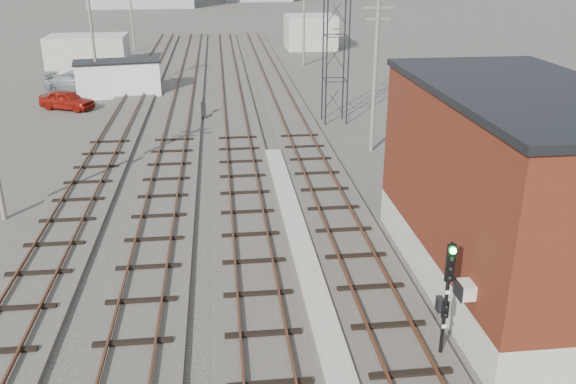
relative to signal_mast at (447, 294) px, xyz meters
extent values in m
plane|color=#282621|center=(-3.70, 52.11, -2.22)|extent=(320.00, 320.00, 0.00)
cube|color=#332D28|center=(-1.20, 31.11, -2.12)|extent=(3.20, 90.00, 0.20)
cube|color=#4C2816|center=(-1.92, 31.11, -1.89)|extent=(0.07, 90.00, 0.12)
cube|color=#4C2816|center=(-0.48, 31.11, -1.89)|extent=(0.07, 90.00, 0.12)
cube|color=#332D28|center=(-5.20, 31.11, -2.12)|extent=(3.20, 90.00, 0.20)
cube|color=#4C2816|center=(-5.92, 31.11, -1.89)|extent=(0.07, 90.00, 0.12)
cube|color=#4C2816|center=(-4.48, 31.11, -1.89)|extent=(0.07, 90.00, 0.12)
cube|color=#332D28|center=(-9.20, 31.11, -2.12)|extent=(3.20, 90.00, 0.20)
cube|color=#4C2816|center=(-9.92, 31.11, -1.89)|extent=(0.07, 90.00, 0.12)
cube|color=#4C2816|center=(-8.48, 31.11, -1.89)|extent=(0.07, 90.00, 0.12)
cube|color=#332D28|center=(-13.20, 31.11, -2.12)|extent=(3.20, 90.00, 0.20)
cube|color=#4C2816|center=(-13.92, 31.11, -1.89)|extent=(0.07, 90.00, 0.12)
cube|color=#4C2816|center=(-12.48, 31.11, -1.89)|extent=(0.07, 90.00, 0.12)
cube|color=gray|center=(-3.20, 6.11, -2.09)|extent=(0.90, 28.00, 0.26)
cube|color=gray|center=(3.80, 4.11, -1.47)|extent=(6.00, 12.00, 1.50)
cube|color=#572114|center=(3.80, 4.11, 2.03)|extent=(6.00, 12.00, 5.50)
cube|color=black|center=(3.80, 4.11, 4.88)|extent=(6.20, 12.20, 0.25)
cube|color=beige|center=(0.58, 0.11, 0.03)|extent=(0.45, 0.62, 0.45)
cube|color=black|center=(0.70, 2.11, -1.72)|extent=(0.20, 0.35, 0.50)
cylinder|color=black|center=(1.05, 26.36, 5.28)|extent=(0.10, 0.10, 15.00)
cylinder|color=black|center=(2.55, 26.36, 5.28)|extent=(0.10, 0.10, 15.00)
cylinder|color=black|center=(1.05, 27.86, 5.28)|extent=(0.10, 0.10, 15.00)
cylinder|color=black|center=(2.55, 27.86, 5.28)|extent=(0.10, 0.10, 15.00)
cylinder|color=#595147|center=(-16.20, 37.11, 2.28)|extent=(0.24, 0.24, 9.00)
cylinder|color=#595147|center=(-16.20, 62.11, 2.28)|extent=(0.24, 0.24, 9.00)
cylinder|color=#595147|center=(2.80, 20.11, 2.28)|extent=(0.24, 0.24, 9.00)
cube|color=#595147|center=(2.80, 20.11, 6.18)|extent=(1.80, 0.12, 0.12)
cube|color=#595147|center=(2.80, 20.11, 5.58)|extent=(1.40, 0.12, 0.12)
cylinder|color=#595147|center=(2.80, 50.11, 2.28)|extent=(0.24, 0.24, 9.00)
cube|color=gray|center=(-19.70, 52.11, -0.62)|extent=(8.00, 5.00, 3.20)
cube|color=gray|center=(5.30, 62.11, -0.22)|extent=(6.00, 6.00, 4.00)
cube|color=gray|center=(0.00, 0.03, -2.17)|extent=(0.40, 0.40, 0.10)
cylinder|color=black|center=(0.00, 0.03, -0.31)|extent=(0.11, 0.11, 3.83)
cube|color=black|center=(0.00, 0.01, 0.99)|extent=(0.25, 0.10, 1.15)
sphere|color=#0CE533|center=(0.00, -0.08, 1.42)|extent=(0.19, 0.19, 0.19)
sphere|color=black|center=(0.00, -0.08, 1.13)|extent=(0.19, 0.19, 0.19)
sphere|color=black|center=(0.00, -0.08, 0.84)|extent=(0.19, 0.19, 0.19)
sphere|color=black|center=(0.00, -0.08, 0.56)|extent=(0.19, 0.19, 0.19)
cube|color=black|center=(0.00, 0.01, -0.54)|extent=(0.21, 0.09, 0.53)
cube|color=white|center=(0.00, -0.05, 0.08)|extent=(0.15, 0.02, 0.11)
cube|color=white|center=(0.00, -0.05, -1.07)|extent=(0.15, 0.02, 0.11)
cube|color=black|center=(-7.44, 29.14, -1.57)|extent=(0.34, 0.34, 1.09)
cylinder|color=black|center=(-7.44, 29.14, -0.86)|extent=(0.09, 0.09, 0.33)
cube|color=silver|center=(-14.60, 37.59, -0.82)|extent=(7.09, 3.88, 2.80)
cube|color=black|center=(-14.60, 37.59, 0.63)|extent=(7.34, 4.14, 0.13)
imported|color=maroon|center=(-17.86, 33.01, -1.49)|extent=(4.60, 3.34, 1.46)
imported|color=#A8ABB0|center=(-19.00, 44.21, -1.56)|extent=(4.23, 2.72, 1.32)
imported|color=slate|center=(-18.70, 39.67, -1.50)|extent=(5.32, 3.33, 1.44)
camera|label=1|loc=(-6.25, -14.51, 9.14)|focal=38.00mm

